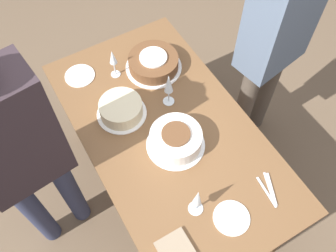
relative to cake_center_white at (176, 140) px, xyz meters
The scene contains 14 objects.
ground_plane 0.80m from the cake_center_white, ahead, with size 12.00×12.00×0.00m, color brown.
dining_table 0.19m from the cake_center_white, ahead, with size 1.54×0.85×0.74m.
cake_center_white is the anchor object (origin of this frame).
cake_front_chocolate 0.54m from the cake_center_white, 16.83° to the right, with size 0.33×0.33×0.09m.
cake_back_decorated 0.35m from the cake_center_white, 26.18° to the left, with size 0.27×0.27×0.09m.
wine_glass_near 0.30m from the cake_center_white, 22.74° to the right, with size 0.06×0.06×0.23m.
wine_glass_far 0.59m from the cake_center_white, ahead, with size 0.06×0.06×0.20m.
wine_glass_extra 0.36m from the cake_center_white, 164.53° to the left, with size 0.07×0.07×0.20m.
dessert_plate_left 0.47m from the cake_center_white, behind, with size 0.17×0.17×0.01m.
dessert_plate_right 0.72m from the cake_center_white, 20.20° to the left, with size 0.18×0.18×0.01m.
fork_pile 0.52m from the cake_center_white, 149.37° to the right, with size 0.18×0.08×0.01m.
napkin_stack 0.55m from the cake_center_white, 149.88° to the left, with size 0.17×0.15×0.02m.
person_cutting 0.80m from the cake_center_white, 75.18° to the right, with size 0.29×0.43×1.62m.
person_watching 0.75m from the cake_center_white, 73.71° to the left, with size 0.27×0.42×1.61m.
Camera 1 is at (-0.90, 0.52, 2.44)m, focal length 40.00 mm.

